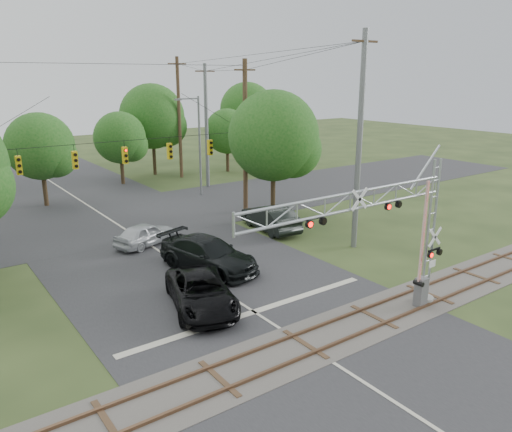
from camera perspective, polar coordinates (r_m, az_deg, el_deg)
ground at (r=19.30m, az=9.71°, el=-16.79°), size 160.00×160.00×0.00m
road_main at (r=26.38m, az=-5.94°, el=-7.30°), size 14.00×90.00×0.02m
road_cross at (r=38.54m, az=-16.37°, el=-0.38°), size 90.00×12.00×0.02m
railroad_track at (r=20.50m, az=5.64°, el=-14.40°), size 90.00×3.20×0.17m
crossing_gantry at (r=21.21m, az=14.56°, el=-1.30°), size 11.14×0.87×6.82m
traffic_signal_span at (r=34.03m, az=-13.32°, el=7.54°), size 19.34×0.36×11.50m
pickup_black at (r=23.17m, az=-6.30°, el=-8.61°), size 4.16×6.16×1.57m
car_dark at (r=27.46m, az=-5.47°, el=-4.37°), size 4.07×6.56×1.78m
sedan_silver at (r=32.06m, az=-12.51°, el=-2.02°), size 4.57×3.06×1.44m
suv_dark at (r=34.28m, az=1.64°, el=-0.19°), size 2.48×5.56×1.77m
streetlight at (r=43.95m, az=-6.66°, el=8.50°), size 2.30×0.24×8.63m
utility_poles at (r=36.99m, az=-12.62°, el=8.73°), size 25.45×26.40×12.86m
treeline at (r=45.04m, az=-19.70°, el=8.95°), size 52.40×30.62×9.57m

